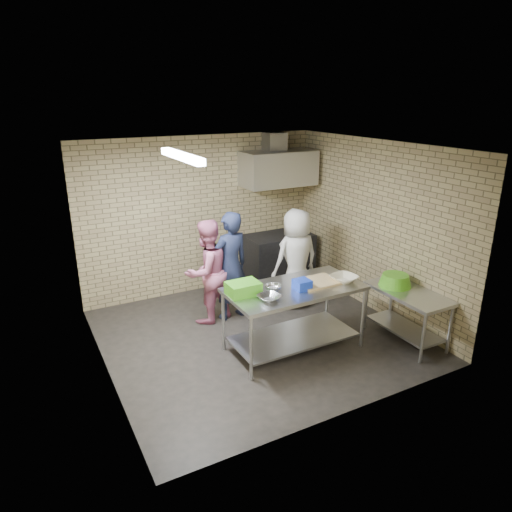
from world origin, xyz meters
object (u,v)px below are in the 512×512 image
at_px(bottle_red, 275,171).
at_px(woman_white, 296,258).
at_px(green_crate, 243,288).
at_px(stove, 278,258).
at_px(man_navy, 230,266).
at_px(blue_tub, 302,285).
at_px(green_basin, 395,280).
at_px(bottle_green, 294,170).
at_px(side_counter, 406,316).
at_px(prep_table, 294,318).
at_px(woman_pink, 207,272).

bearing_deg(bottle_red, woman_white, -104.70).
relative_size(green_crate, woman_white, 0.25).
distance_m(stove, man_navy, 1.74).
height_order(stove, blue_tub, blue_tub).
xyz_separation_m(stove, woman_white, (-0.28, -1.02, 0.37)).
distance_m(green_crate, bottle_red, 3.12).
xyz_separation_m(green_basin, bottle_green, (0.02, 2.74, 1.18)).
distance_m(blue_tub, bottle_red, 2.95).
bearing_deg(side_counter, green_basin, 94.57).
distance_m(side_counter, man_navy, 2.65).
xyz_separation_m(prep_table, bottle_red, (1.12, 2.43, 1.57)).
distance_m(green_crate, woman_white, 1.83).
relative_size(side_counter, woman_pink, 0.75).
bearing_deg(prep_table, woman_pink, 117.36).
bearing_deg(bottle_green, side_counter, -90.00).
distance_m(bottle_red, man_navy, 2.21).
height_order(bottle_red, woman_white, bottle_red).
height_order(green_basin, man_navy, man_navy).
distance_m(prep_table, side_counter, 1.62).
xyz_separation_m(bottle_green, woman_white, (-0.73, -1.26, -1.20)).
bearing_deg(prep_table, bottle_green, 58.03).
bearing_deg(prep_table, stove, 64.01).
distance_m(stove, bottle_green, 1.65).
distance_m(woman_pink, woman_white, 1.50).
bearing_deg(blue_tub, bottle_green, 59.89).
height_order(side_counter, woman_pink, woman_pink).
bearing_deg(stove, blue_tub, -113.96).
bearing_deg(green_basin, side_counter, -85.43).
distance_m(blue_tub, woman_white, 1.48).
xyz_separation_m(blue_tub, green_basin, (1.45, -0.21, -0.14)).
height_order(bottle_green, woman_white, bottle_green).
relative_size(stove, man_navy, 0.70).
distance_m(stove, green_crate, 2.78).
distance_m(side_counter, blue_tub, 1.65).
xyz_separation_m(green_basin, woman_white, (-0.71, 1.48, -0.02)).
xyz_separation_m(bottle_green, woman_pink, (-2.22, -1.09, -1.21)).
xyz_separation_m(green_crate, man_navy, (0.36, 1.15, -0.14)).
relative_size(side_counter, blue_tub, 5.92).
bearing_deg(woman_pink, bottle_green, -172.07).
bearing_deg(woman_pink, prep_table, 99.12).
height_order(bottle_red, woman_pink, bottle_red).
relative_size(green_crate, green_basin, 0.88).
bearing_deg(blue_tub, green_crate, 163.65).
relative_size(green_basin, bottle_green, 3.07).
relative_size(green_basin, woman_pink, 0.29).
bearing_deg(bottle_green, woman_white, -120.09).
bearing_deg(side_counter, man_navy, 135.58).
height_order(prep_table, blue_tub, blue_tub).
bearing_deg(man_navy, woman_white, 165.85).
distance_m(man_navy, woman_white, 1.14).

